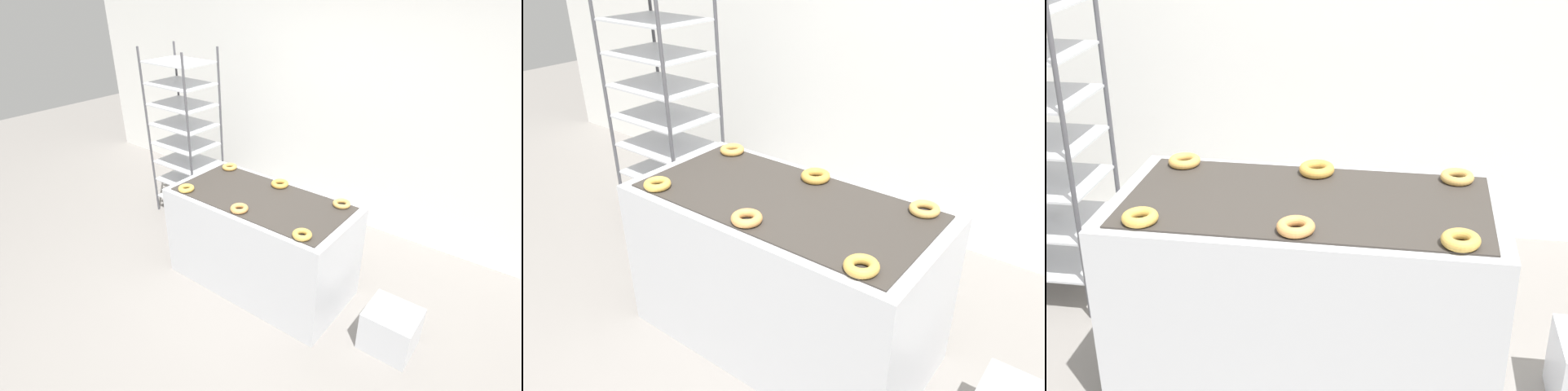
{
  "view_description": "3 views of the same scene",
  "coord_description": "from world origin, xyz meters",
  "views": [
    {
      "loc": [
        1.78,
        -1.68,
        2.42
      ],
      "look_at": [
        0.0,
        0.63,
        0.88
      ],
      "focal_mm": 28.0,
      "sensor_mm": 36.0,
      "label": 1
    },
    {
      "loc": [
        1.29,
        -1.07,
        1.99
      ],
      "look_at": [
        0.0,
        0.63,
        0.88
      ],
      "focal_mm": 35.0,
      "sensor_mm": 36.0,
      "label": 2
    },
    {
      "loc": [
        0.39,
        -1.91,
        2.06
      ],
      "look_at": [
        0.0,
        0.63,
        0.88
      ],
      "focal_mm": 50.0,
      "sensor_mm": 36.0,
      "label": 3
    }
  ],
  "objects": [
    {
      "name": "donut_far_left",
      "position": [
        -0.58,
        0.91,
        0.88
      ],
      "size": [
        0.14,
        0.14,
        0.04
      ],
      "primitive_type": "torus",
      "color": "gold",
      "rests_on": "fryer_machine"
    },
    {
      "name": "donut_far_center",
      "position": [
        0.0,
        0.9,
        0.88
      ],
      "size": [
        0.15,
        0.15,
        0.04
      ],
      "primitive_type": "torus",
      "color": "gold",
      "rests_on": "fryer_machine"
    },
    {
      "name": "fryer_machine",
      "position": [
        0.0,
        0.63,
        0.43
      ],
      "size": [
        1.54,
        0.77,
        0.86
      ],
      "color": "silver",
      "rests_on": "ground_plane"
    },
    {
      "name": "donut_near_center",
      "position": [
        -0.0,
        0.36,
        0.88
      ],
      "size": [
        0.14,
        0.14,
        0.04
      ],
      "primitive_type": "torus",
      "color": "#DA9650",
      "rests_on": "fryer_machine"
    },
    {
      "name": "donut_far_right",
      "position": [
        0.59,
        0.91,
        0.88
      ],
      "size": [
        0.14,
        0.14,
        0.04
      ],
      "primitive_type": "torus",
      "color": "tan",
      "rests_on": "fryer_machine"
    },
    {
      "name": "donut_near_left",
      "position": [
        -0.58,
        0.35,
        0.88
      ],
      "size": [
        0.13,
        0.13,
        0.04
      ],
      "primitive_type": "torus",
      "color": "gold",
      "rests_on": "fryer_machine"
    },
    {
      "name": "donut_near_right",
      "position": [
        0.58,
        0.35,
        0.88
      ],
      "size": [
        0.14,
        0.14,
        0.04
      ],
      "primitive_type": "torus",
      "color": "gold",
      "rests_on": "fryer_machine"
    }
  ]
}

